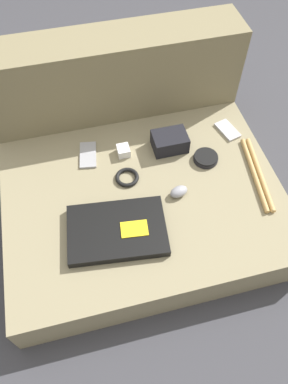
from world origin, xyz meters
name	(u,v)px	position (x,y,z in m)	size (l,w,h in m)	color
ground_plane	(144,217)	(0.00, 0.00, 0.00)	(8.00, 8.00, 0.00)	#38383D
couch_seat	(144,207)	(0.00, 0.00, 0.08)	(1.01, 0.77, 0.15)	#847A5B
couch_backrest	(116,90)	(0.00, 0.48, 0.24)	(1.01, 0.20, 0.49)	#756B4C
laptop	(117,230)	(-0.13, -0.13, 0.17)	(0.35, 0.26, 0.03)	black
computer_mouse	(179,192)	(0.12, -0.03, 0.17)	(0.08, 0.06, 0.04)	gray
speaker_puck	(206,158)	(0.27, 0.10, 0.16)	(0.10, 0.10, 0.02)	black
phone_silver	(228,130)	(0.41, 0.23, 0.16)	(0.09, 0.12, 0.01)	#B7B7BC
phone_black	(88,155)	(-0.17, 0.23, 0.16)	(0.08, 0.14, 0.01)	#99999E
camera_pouch	(170,141)	(0.15, 0.20, 0.19)	(0.13, 0.10, 0.07)	black
charger_brick	(123,151)	(-0.03, 0.21, 0.17)	(0.05, 0.05, 0.03)	silver
cable_coil	(127,177)	(-0.04, 0.09, 0.16)	(0.09, 0.09, 0.02)	black
drumstick_pair	(257,174)	(0.43, -0.01, 0.16)	(0.09, 0.34, 0.02)	tan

